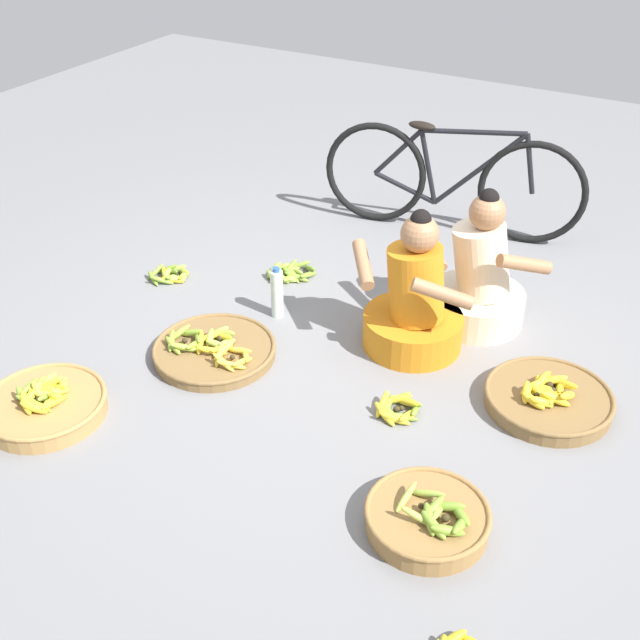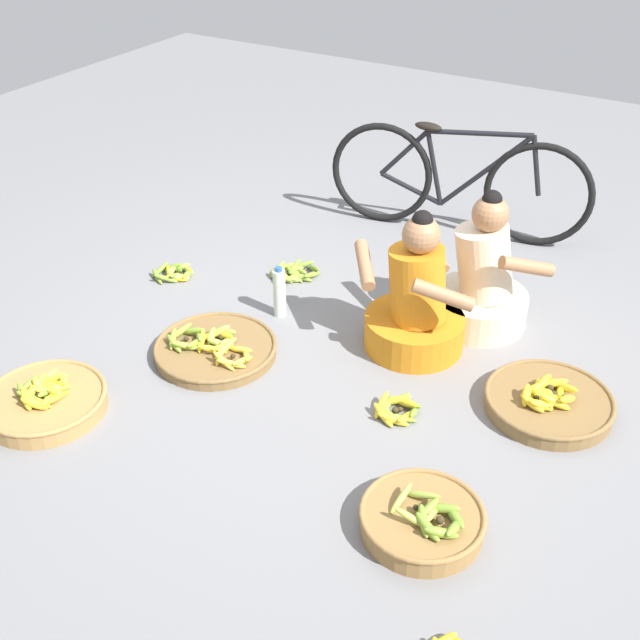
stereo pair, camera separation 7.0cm
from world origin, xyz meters
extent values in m
plane|color=slate|center=(0.00, 0.00, 0.00)|extent=(10.00, 10.00, 0.00)
cylinder|color=orange|center=(0.27, 0.30, 0.09)|extent=(0.52, 0.52, 0.18)
cylinder|color=orange|center=(0.27, 0.30, 0.37)|extent=(0.34, 0.30, 0.41)
sphere|color=#9E704C|center=(0.27, 0.30, 0.65)|extent=(0.19, 0.19, 0.19)
sphere|color=black|center=(0.27, 0.30, 0.73)|extent=(0.10, 0.10, 0.10)
cylinder|color=#9E704C|center=(0.01, 0.22, 0.45)|extent=(0.24, 0.29, 0.16)
cylinder|color=#9E704C|center=(0.47, 0.15, 0.45)|extent=(0.31, 0.18, 0.16)
cylinder|color=beige|center=(0.48, 0.69, 0.09)|extent=(0.52, 0.52, 0.18)
cylinder|color=beige|center=(0.48, 0.69, 0.37)|extent=(0.40, 0.36, 0.43)
sphere|color=#9E704C|center=(0.48, 0.69, 0.65)|extent=(0.19, 0.19, 0.19)
sphere|color=black|center=(0.48, 0.69, 0.73)|extent=(0.10, 0.10, 0.10)
cylinder|color=#9E704C|center=(0.24, 0.54, 0.45)|extent=(0.27, 0.26, 0.16)
cylinder|color=#9E704C|center=(0.72, 0.62, 0.45)|extent=(0.27, 0.27, 0.16)
torus|color=black|center=(-0.56, 1.55, 0.34)|extent=(0.68, 0.17, 0.68)
torus|color=black|center=(0.44, 1.73, 0.34)|extent=(0.68, 0.17, 0.68)
cylinder|color=black|center=(0.10, 1.67, 0.45)|extent=(0.55, 0.13, 0.55)
cylinder|color=black|center=(-0.22, 1.61, 0.43)|extent=(0.15, 0.06, 0.49)
cylinder|color=black|center=(0.05, 1.66, 0.69)|extent=(0.65, 0.15, 0.08)
cylinder|color=black|center=(-0.36, 1.58, 0.27)|extent=(0.42, 0.11, 0.18)
cylinder|color=black|center=(-0.42, 1.57, 0.50)|extent=(0.31, 0.09, 0.35)
cylinder|color=black|center=(0.40, 1.73, 0.53)|extent=(0.12, 0.05, 0.38)
ellipsoid|color=black|center=(-0.27, 1.60, 0.70)|extent=(0.18, 0.08, 0.05)
cylinder|color=brown|center=(-0.57, -0.30, 0.03)|extent=(0.63, 0.63, 0.05)
torus|color=brown|center=(-0.57, -0.30, 0.05)|extent=(0.64, 0.64, 0.02)
ellipsoid|color=yellow|center=(-0.35, -0.36, 0.08)|extent=(0.05, 0.15, 0.07)
ellipsoid|color=yellow|center=(-0.37, -0.31, 0.08)|extent=(0.12, 0.14, 0.06)
ellipsoid|color=yellow|center=(-0.42, -0.28, 0.08)|extent=(0.15, 0.04, 0.06)
ellipsoid|color=yellow|center=(-0.48, -0.33, 0.09)|extent=(0.07, 0.15, 0.09)
ellipsoid|color=yellow|center=(-0.48, -0.37, 0.09)|extent=(0.08, 0.15, 0.09)
ellipsoid|color=yellow|center=(-0.43, -0.42, 0.09)|extent=(0.15, 0.05, 0.09)
ellipsoid|color=yellow|center=(-0.39, -0.41, 0.08)|extent=(0.15, 0.10, 0.07)
sphere|color=#382D19|center=(-0.42, -0.35, 0.08)|extent=(0.03, 0.03, 0.03)
ellipsoid|color=#9EB747|center=(-0.52, -0.26, 0.08)|extent=(0.06, 0.13, 0.06)
ellipsoid|color=#9EB747|center=(-0.56, -0.19, 0.08)|extent=(0.12, 0.05, 0.07)
ellipsoid|color=#9EB747|center=(-0.60, -0.21, 0.09)|extent=(0.11, 0.11, 0.08)
ellipsoid|color=#9EB747|center=(-0.61, -0.27, 0.08)|extent=(0.08, 0.13, 0.07)
ellipsoid|color=#9EB747|center=(-0.55, -0.30, 0.08)|extent=(0.13, 0.07, 0.06)
sphere|color=#382D19|center=(-0.57, -0.25, 0.08)|extent=(0.03, 0.03, 0.03)
ellipsoid|color=#8CAD38|center=(-0.65, -0.35, 0.08)|extent=(0.04, 0.16, 0.07)
ellipsoid|color=#8CAD38|center=(-0.67, -0.30, 0.08)|extent=(0.13, 0.13, 0.08)
ellipsoid|color=#8CAD38|center=(-0.72, -0.28, 0.09)|extent=(0.16, 0.05, 0.09)
ellipsoid|color=#8CAD38|center=(-0.78, -0.32, 0.09)|extent=(0.09, 0.15, 0.08)
ellipsoid|color=#8CAD38|center=(-0.77, -0.38, 0.08)|extent=(0.11, 0.15, 0.07)
ellipsoid|color=#8CAD38|center=(-0.74, -0.41, 0.08)|extent=(0.15, 0.10, 0.06)
ellipsoid|color=#8CAD38|center=(-0.67, -0.41, 0.09)|extent=(0.14, 0.12, 0.08)
sphere|color=#382D19|center=(-0.72, -0.35, 0.08)|extent=(0.03, 0.03, 0.03)
ellipsoid|color=yellow|center=(-0.51, -0.32, 0.08)|extent=(0.07, 0.16, 0.07)
ellipsoid|color=yellow|center=(-0.56, -0.24, 0.09)|extent=(0.15, 0.06, 0.09)
ellipsoid|color=yellow|center=(-0.62, -0.26, 0.08)|extent=(0.13, 0.14, 0.07)
ellipsoid|color=yellow|center=(-0.63, -0.33, 0.08)|extent=(0.10, 0.15, 0.08)
ellipsoid|color=yellow|center=(-0.54, -0.36, 0.08)|extent=(0.15, 0.11, 0.07)
sphere|color=#382D19|center=(-0.57, -0.30, 0.08)|extent=(0.03, 0.03, 0.03)
cylinder|color=olive|center=(0.84, -0.84, 0.04)|extent=(0.48, 0.48, 0.09)
torus|color=olive|center=(0.84, -0.84, 0.09)|extent=(0.50, 0.50, 0.02)
ellipsoid|color=olive|center=(0.98, -0.86, 0.12)|extent=(0.05, 0.15, 0.07)
ellipsoid|color=olive|center=(0.96, -0.81, 0.11)|extent=(0.13, 0.13, 0.06)
ellipsoid|color=olive|center=(0.91, -0.80, 0.12)|extent=(0.15, 0.07, 0.07)
ellipsoid|color=olive|center=(0.86, -0.84, 0.12)|extent=(0.07, 0.15, 0.08)
ellipsoid|color=olive|center=(0.87, -0.90, 0.12)|extent=(0.12, 0.14, 0.08)
ellipsoid|color=olive|center=(0.89, -0.92, 0.12)|extent=(0.15, 0.09, 0.08)
ellipsoid|color=olive|center=(0.95, -0.92, 0.12)|extent=(0.15, 0.10, 0.07)
sphere|color=#382D19|center=(0.92, -0.86, 0.12)|extent=(0.03, 0.03, 0.03)
ellipsoid|color=#9EB747|center=(0.88, -0.84, 0.12)|extent=(0.04, 0.16, 0.07)
ellipsoid|color=#9EB747|center=(0.81, -0.77, 0.12)|extent=(0.16, 0.03, 0.08)
ellipsoid|color=#9EB747|center=(0.74, -0.83, 0.12)|extent=(0.05, 0.16, 0.08)
ellipsoid|color=#9EB747|center=(0.83, -0.91, 0.12)|extent=(0.15, 0.06, 0.09)
sphere|color=#382D19|center=(0.81, -0.84, 0.11)|extent=(0.03, 0.03, 0.03)
cylinder|color=brown|center=(1.05, 0.14, 0.04)|extent=(0.59, 0.59, 0.07)
torus|color=brown|center=(1.05, 0.14, 0.07)|extent=(0.60, 0.60, 0.02)
ellipsoid|color=yellow|center=(1.13, 0.12, 0.11)|extent=(0.08, 0.17, 0.10)
ellipsoid|color=yellow|center=(1.10, 0.20, 0.11)|extent=(0.16, 0.12, 0.10)
ellipsoid|color=yellow|center=(1.03, 0.20, 0.10)|extent=(0.16, 0.11, 0.09)
ellipsoid|color=yellow|center=(0.99, 0.15, 0.11)|extent=(0.07, 0.17, 0.09)
ellipsoid|color=yellow|center=(1.02, 0.08, 0.10)|extent=(0.16, 0.12, 0.08)
ellipsoid|color=yellow|center=(1.09, 0.07, 0.11)|extent=(0.16, 0.10, 0.10)
sphere|color=#382D19|center=(1.06, 0.14, 0.10)|extent=(0.03, 0.03, 0.03)
ellipsoid|color=gold|center=(1.08, 0.18, 0.10)|extent=(0.05, 0.12, 0.06)
ellipsoid|color=gold|center=(1.04, 0.23, 0.10)|extent=(0.12, 0.06, 0.08)
ellipsoid|color=gold|center=(0.99, 0.20, 0.10)|extent=(0.09, 0.12, 0.08)
ellipsoid|color=gold|center=(0.99, 0.16, 0.10)|extent=(0.08, 0.12, 0.06)
ellipsoid|color=gold|center=(1.05, 0.13, 0.10)|extent=(0.12, 0.07, 0.06)
sphere|color=#382D19|center=(1.03, 0.18, 0.10)|extent=(0.03, 0.03, 0.03)
ellipsoid|color=yellow|center=(1.06, 0.09, 0.10)|extent=(0.07, 0.13, 0.06)
ellipsoid|color=yellow|center=(1.05, 0.11, 0.10)|extent=(0.11, 0.12, 0.07)
ellipsoid|color=yellow|center=(1.00, 0.13, 0.10)|extent=(0.13, 0.07, 0.06)
ellipsoid|color=yellow|center=(0.97, 0.11, 0.10)|extent=(0.11, 0.13, 0.08)
ellipsoid|color=yellow|center=(0.95, 0.06, 0.11)|extent=(0.07, 0.13, 0.09)
ellipsoid|color=yellow|center=(1.00, 0.02, 0.10)|extent=(0.13, 0.06, 0.08)
ellipsoid|color=yellow|center=(1.04, 0.03, 0.10)|extent=(0.13, 0.10, 0.08)
sphere|color=#382D19|center=(1.01, 0.07, 0.10)|extent=(0.04, 0.04, 0.04)
cylinder|color=#A87F47|center=(-0.98, -1.06, 0.04)|extent=(0.56, 0.56, 0.08)
torus|color=#A87F47|center=(-0.98, -1.06, 0.08)|extent=(0.58, 0.58, 0.02)
ellipsoid|color=yellow|center=(-0.91, -1.06, 0.10)|extent=(0.03, 0.15, 0.05)
ellipsoid|color=yellow|center=(-0.97, -0.99, 0.12)|extent=(0.15, 0.04, 0.09)
ellipsoid|color=yellow|center=(-1.01, -1.01, 0.12)|extent=(0.13, 0.12, 0.09)
ellipsoid|color=yellow|center=(-1.02, -1.10, 0.10)|extent=(0.12, 0.13, 0.06)
ellipsoid|color=yellow|center=(-0.96, -1.12, 0.11)|extent=(0.15, 0.06, 0.08)
sphere|color=#382D19|center=(-0.97, -1.06, 0.11)|extent=(0.03, 0.03, 0.03)
ellipsoid|color=yellow|center=(-0.94, -1.01, 0.11)|extent=(0.05, 0.13, 0.08)
ellipsoid|color=yellow|center=(-0.96, -0.96, 0.12)|extent=(0.13, 0.10, 0.08)
ellipsoid|color=yellow|center=(-1.01, -0.95, 0.11)|extent=(0.14, 0.08, 0.07)
ellipsoid|color=yellow|center=(-1.05, -0.98, 0.12)|extent=(0.08, 0.14, 0.08)
ellipsoid|color=yellow|center=(-1.05, -1.02, 0.11)|extent=(0.08, 0.14, 0.06)
ellipsoid|color=yellow|center=(-1.01, -1.06, 0.12)|extent=(0.14, 0.07, 0.09)
ellipsoid|color=yellow|center=(-0.96, -1.05, 0.11)|extent=(0.13, 0.11, 0.07)
sphere|color=#382D19|center=(-0.99, -1.00, 0.11)|extent=(0.03, 0.03, 0.03)
ellipsoid|color=olive|center=(-0.96, -1.06, 0.11)|extent=(0.06, 0.14, 0.08)
ellipsoid|color=olive|center=(-0.98, -1.02, 0.11)|extent=(0.13, 0.11, 0.07)
ellipsoid|color=olive|center=(-1.07, -1.02, 0.11)|extent=(0.12, 0.12, 0.07)
ellipsoid|color=olive|center=(-1.08, -1.06, 0.11)|extent=(0.04, 0.14, 0.07)
ellipsoid|color=olive|center=(-1.05, -1.12, 0.11)|extent=(0.14, 0.08, 0.08)
ellipsoid|color=olive|center=(-1.00, -1.12, 0.11)|extent=(0.14, 0.08, 0.08)
sphere|color=#382D19|center=(-1.02, -1.07, 0.11)|extent=(0.03, 0.03, 0.03)
ellipsoid|color=yellow|center=(-0.92, -1.08, 0.11)|extent=(0.07, 0.14, 0.06)
ellipsoid|color=yellow|center=(-0.95, -1.04, 0.12)|extent=(0.14, 0.09, 0.09)
ellipsoid|color=yellow|center=(-1.00, -1.04, 0.12)|extent=(0.14, 0.09, 0.09)
ellipsoid|color=yellow|center=(-1.03, -1.08, 0.11)|extent=(0.06, 0.14, 0.07)
ellipsoid|color=yellow|center=(-1.00, -1.14, 0.12)|extent=(0.13, 0.10, 0.09)
ellipsoid|color=yellow|center=(-0.95, -1.15, 0.12)|extent=(0.14, 0.09, 0.08)
sphere|color=#382D19|center=(-0.97, -1.10, 0.11)|extent=(0.04, 0.04, 0.04)
ellipsoid|color=olive|center=(0.52, -0.23, 0.03)|extent=(0.06, 0.15, 0.08)
ellipsoid|color=olive|center=(0.48, -0.18, 0.03)|extent=(0.15, 0.08, 0.07)
ellipsoid|color=olive|center=(0.41, -0.19, 0.03)|extent=(0.13, 0.12, 0.08)
ellipsoid|color=olive|center=(0.39, -0.25, 0.02)|extent=(0.05, 0.15, 0.05)
ellipsoid|color=olive|center=(0.44, -0.30, 0.03)|extent=(0.15, 0.08, 0.06)
ellipsoid|color=olive|center=(0.49, -0.29, 0.03)|extent=(0.14, 0.10, 0.07)
sphere|color=#382D19|center=(0.46, -0.24, 0.02)|extent=(0.03, 0.03, 0.03)
ellipsoid|color=yellow|center=(0.51, -0.27, 0.03)|extent=(0.06, 0.16, 0.07)
ellipsoid|color=yellow|center=(0.47, -0.19, 0.03)|extent=(0.16, 0.09, 0.09)
ellipsoid|color=yellow|center=(0.41, -0.20, 0.03)|extent=(0.16, 0.10, 0.08)
ellipsoid|color=yellow|center=(0.37, -0.27, 0.04)|extent=(0.05, 0.16, 0.09)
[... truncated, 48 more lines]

